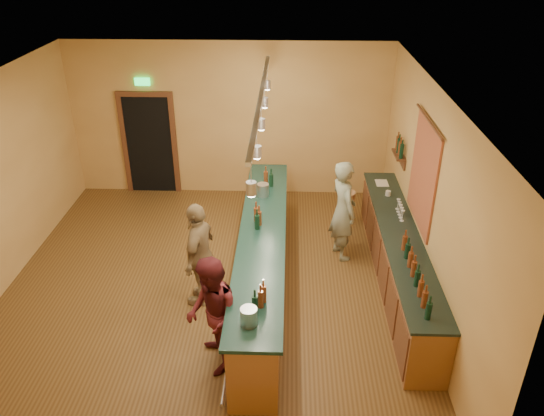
{
  "coord_description": "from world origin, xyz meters",
  "views": [
    {
      "loc": [
        1.22,
        -6.86,
        5.12
      ],
      "look_at": [
        0.98,
        0.2,
        1.35
      ],
      "focal_mm": 35.0,
      "sensor_mm": 36.0,
      "label": 1
    }
  ],
  "objects_px": {
    "customer_a": "(212,316)",
    "bar_stool": "(346,199)",
    "back_counter": "(398,259)",
    "customer_b": "(200,254)",
    "bartender": "(343,210)",
    "tasting_bar": "(263,256)"
  },
  "relations": [
    {
      "from": "customer_a",
      "to": "bar_stool",
      "type": "bearing_deg",
      "value": 134.54
    },
    {
      "from": "back_counter",
      "to": "customer_b",
      "type": "bearing_deg",
      "value": -170.9
    },
    {
      "from": "customer_b",
      "to": "bartender",
      "type": "bearing_deg",
      "value": 131.74
    },
    {
      "from": "back_counter",
      "to": "tasting_bar",
      "type": "relative_size",
      "value": 0.89
    },
    {
      "from": "tasting_bar",
      "to": "bar_stool",
      "type": "distance_m",
      "value": 2.57
    },
    {
      "from": "customer_a",
      "to": "customer_b",
      "type": "xyz_separation_m",
      "value": [
        -0.37,
        1.38,
        0.02
      ]
    },
    {
      "from": "back_counter",
      "to": "customer_b",
      "type": "xyz_separation_m",
      "value": [
        -3.05,
        -0.49,
        0.35
      ]
    },
    {
      "from": "customer_a",
      "to": "bar_stool",
      "type": "height_order",
      "value": "customer_a"
    },
    {
      "from": "customer_b",
      "to": "bar_stool",
      "type": "xyz_separation_m",
      "value": [
        2.4,
        2.4,
        -0.27
      ]
    },
    {
      "from": "back_counter",
      "to": "bar_stool",
      "type": "relative_size",
      "value": 6.45
    },
    {
      "from": "bartender",
      "to": "customer_a",
      "type": "height_order",
      "value": "bartender"
    },
    {
      "from": "bartender",
      "to": "customer_a",
      "type": "bearing_deg",
      "value": 125.24
    },
    {
      "from": "back_counter",
      "to": "customer_a",
      "type": "distance_m",
      "value": 3.28
    },
    {
      "from": "bar_stool",
      "to": "tasting_bar",
      "type": "bearing_deg",
      "value": -125.24
    },
    {
      "from": "bar_stool",
      "to": "customer_b",
      "type": "bearing_deg",
      "value": -134.94
    },
    {
      "from": "customer_a",
      "to": "customer_b",
      "type": "bearing_deg",
      "value": 177.66
    },
    {
      "from": "customer_a",
      "to": "customer_b",
      "type": "height_order",
      "value": "customer_b"
    },
    {
      "from": "back_counter",
      "to": "tasting_bar",
      "type": "distance_m",
      "value": 2.14
    },
    {
      "from": "back_counter",
      "to": "bartender",
      "type": "xyz_separation_m",
      "value": [
        -0.82,
        0.84,
        0.4
      ]
    },
    {
      "from": "tasting_bar",
      "to": "bar_stool",
      "type": "bearing_deg",
      "value": 54.76
    },
    {
      "from": "bartender",
      "to": "bar_stool",
      "type": "xyz_separation_m",
      "value": [
        0.17,
        1.07,
        -0.33
      ]
    },
    {
      "from": "back_counter",
      "to": "customer_a",
      "type": "xyz_separation_m",
      "value": [
        -2.68,
        -1.87,
        0.33
      ]
    }
  ]
}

